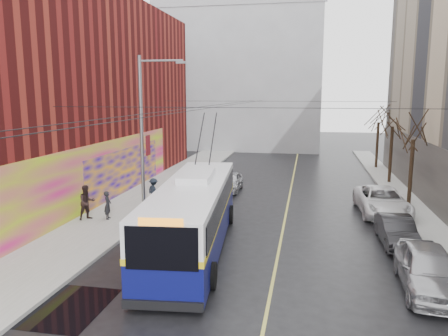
% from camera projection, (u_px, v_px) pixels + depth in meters
% --- Properties ---
extents(ground, '(140.00, 140.00, 0.00)m').
position_uv_depth(ground, '(217.00, 318.00, 13.75)').
color(ground, black).
rests_on(ground, ground).
extents(sidewalk_left, '(4.00, 60.00, 0.15)m').
position_uv_depth(sidewalk_left, '(130.00, 207.00, 26.84)').
color(sidewalk_left, gray).
rests_on(sidewalk_left, ground).
extents(sidewalk_right, '(2.00, 60.00, 0.15)m').
position_uv_depth(sidewalk_right, '(425.00, 223.00, 23.66)').
color(sidewalk_right, gray).
rests_on(sidewalk_right, ground).
extents(lane_line, '(0.12, 50.00, 0.01)m').
position_uv_depth(lane_line, '(287.00, 208.00, 27.01)').
color(lane_line, '#BFB74C').
rests_on(lane_line, ground).
extents(building_left, '(12.11, 36.00, 14.00)m').
position_uv_depth(building_left, '(26.00, 94.00, 29.10)').
color(building_left, '#5D1312').
rests_on(building_left, ground).
extents(building_far, '(20.50, 12.10, 18.00)m').
position_uv_depth(building_far, '(243.00, 78.00, 56.89)').
color(building_far, gray).
rests_on(building_far, ground).
extents(streetlight_pole, '(2.65, 0.60, 9.00)m').
position_uv_depth(streetlight_pole, '(144.00, 133.00, 23.76)').
color(streetlight_pole, slate).
rests_on(streetlight_pole, ground).
extents(catenary_wires, '(18.00, 60.00, 0.22)m').
position_uv_depth(catenary_wires, '(226.00, 106.00, 27.46)').
color(catenary_wires, black).
extents(tree_near, '(3.20, 3.20, 6.40)m').
position_uv_depth(tree_near, '(414.00, 127.00, 26.71)').
color(tree_near, black).
rests_on(tree_near, ground).
extents(tree_mid, '(3.20, 3.20, 6.68)m').
position_uv_depth(tree_mid, '(393.00, 117.00, 33.43)').
color(tree_mid, black).
rests_on(tree_mid, ground).
extents(tree_far, '(3.20, 3.20, 6.57)m').
position_uv_depth(tree_far, '(379.00, 114.00, 40.23)').
color(tree_far, black).
rests_on(tree_far, ground).
extents(puddle, '(2.73, 3.17, 0.01)m').
position_uv_depth(puddle, '(64.00, 307.00, 14.47)').
color(puddle, black).
rests_on(puddle, ground).
extents(pigeons_flying, '(2.42, 2.23, 1.01)m').
position_uv_depth(pigeons_flying, '(215.00, 79.00, 23.77)').
color(pigeons_flying, slate).
extents(trolleybus, '(3.85, 12.64, 5.92)m').
position_uv_depth(trolleybus, '(194.00, 214.00, 19.65)').
color(trolleybus, '#0A0C4B').
rests_on(trolleybus, ground).
extents(parked_car_a, '(2.11, 4.85, 1.63)m').
position_uv_depth(parked_car_a, '(428.00, 269.00, 15.55)').
color(parked_car_a, '#A6A6AA').
rests_on(parked_car_a, ground).
extents(parked_car_b, '(1.52, 4.09, 1.34)m').
position_uv_depth(parked_car_b, '(397.00, 231.00, 20.36)').
color(parked_car_b, '#242326').
rests_on(parked_car_b, ground).
extents(parked_car_c, '(2.94, 5.82, 1.58)m').
position_uv_depth(parked_car_c, '(382.00, 201.00, 25.50)').
color(parked_car_c, white).
rests_on(parked_car_c, ground).
extents(following_car, '(1.60, 3.97, 1.35)m').
position_uv_depth(following_car, '(230.00, 182.00, 31.70)').
color(following_car, '#ABABB0').
rests_on(following_car, ground).
extents(pedestrian_a, '(0.50, 0.64, 1.56)m').
position_uv_depth(pedestrian_a, '(108.00, 205.00, 24.01)').
color(pedestrian_a, black).
rests_on(pedestrian_a, sidewalk_left).
extents(pedestrian_b, '(1.14, 1.18, 1.91)m').
position_uv_depth(pedestrian_b, '(87.00, 202.00, 23.90)').
color(pedestrian_b, black).
rests_on(pedestrian_b, sidewalk_left).
extents(pedestrian_c, '(1.17, 1.06, 1.58)m').
position_uv_depth(pedestrian_c, '(154.00, 190.00, 27.59)').
color(pedestrian_c, black).
rests_on(pedestrian_c, sidewalk_left).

